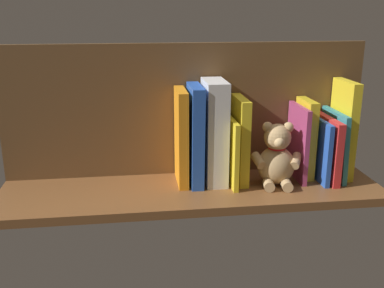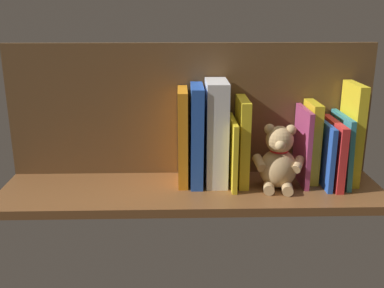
{
  "view_description": "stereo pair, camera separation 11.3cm",
  "coord_description": "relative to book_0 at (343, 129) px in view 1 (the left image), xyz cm",
  "views": [
    {
      "loc": [
        14.24,
        107.38,
        45.11
      ],
      "look_at": [
        0.0,
        0.0,
        11.65
      ],
      "focal_mm": 42.12,
      "sensor_mm": 36.0,
      "label": 1
    },
    {
      "loc": [
        2.96,
        108.28,
        45.11
      ],
      "look_at": [
        0.0,
        0.0,
        11.65
      ],
      "focal_mm": 42.12,
      "sensor_mm": 36.0,
      "label": 2
    }
  ],
  "objects": [
    {
      "name": "book_8",
      "position": [
        40.47,
        0.35,
        -0.16
      ],
      "size": [
        3.31,
        13.28,
        25.88
      ],
      "primitive_type": "cube",
      "rotation": [
        0.0,
        -0.01,
        0.0
      ],
      "color": "blue",
      "rests_on": "ground_plane"
    },
    {
      "name": "teddy_bear",
      "position": [
        19.75,
        4.65,
        -5.72
      ],
      "size": [
        13.43,
        11.72,
        16.74
      ],
      "rotation": [
        0.0,
        0.0,
        -0.15
      ],
      "color": "tan",
      "rests_on": "ground_plane"
    },
    {
      "name": "book_3",
      "position": [
        7.42,
        1.64,
        -4.84
      ],
      "size": [
        1.25,
        15.87,
        16.5
      ],
      "primitive_type": "cube",
      "color": "blue",
      "rests_on": "ground_plane"
    },
    {
      "name": "book_0",
      "position": [
        0.0,
        0.0,
        0.0
      ],
      "size": [
        2.41,
        12.58,
        26.18
      ],
      "primitive_type": "cube",
      "color": "yellow",
      "rests_on": "ground_plane"
    },
    {
      "name": "book_1",
      "position": [
        2.64,
        1.22,
        -3.94
      ],
      "size": [
        1.9,
        15.03,
        18.33
      ],
      "primitive_type": "cube",
      "rotation": [
        0.0,
        0.03,
        0.0
      ],
      "color": "teal",
      "rests_on": "ground_plane"
    },
    {
      "name": "shelf_back_panel",
      "position": [
        41.76,
        -7.44,
        4.81
      ],
      "size": [
        98.09,
        1.5,
        35.8
      ],
      "primitive_type": "cube",
      "color": "brown",
      "rests_on": "ground_plane"
    },
    {
      "name": "book_5",
      "position": [
        12.75,
        0.64,
        -3.12
      ],
      "size": [
        1.24,
        13.85,
        19.94
      ],
      "primitive_type": "cube",
      "color": "#B23F72",
      "rests_on": "ground_plane"
    },
    {
      "name": "book_7",
      "position": [
        31.26,
        1.49,
        -4.38
      ],
      "size": [
        1.23,
        15.56,
        17.42
      ],
      "primitive_type": "cube",
      "color": "yellow",
      "rests_on": "ground_plane"
    },
    {
      "name": "ground_plane",
      "position": [
        41.76,
        3.82,
        -14.19
      ],
      "size": [
        98.09,
        27.01,
        2.2
      ],
      "primitive_type": "cube",
      "color": "brown"
    },
    {
      "name": "book_6",
      "position": [
        28.62,
        0.33,
        -1.85
      ],
      "size": [
        2.47,
        13.25,
        22.48
      ],
      "primitive_type": "cube",
      "color": "yellow",
      "rests_on": "ground_plane"
    },
    {
      "name": "book_9",
      "position": [
        44.04,
        -0.06,
        -0.65
      ],
      "size": [
        2.47,
        12.47,
        24.87
      ],
      "primitive_type": "cube",
      "color": "orange",
      "rests_on": "ground_plane"
    },
    {
      "name": "book_4",
      "position": [
        10.08,
        -0.95,
        -2.52
      ],
      "size": [
        2.52,
        10.68,
        21.14
      ],
      "primitive_type": "cube",
      "color": "yellow",
      "rests_on": "ground_plane"
    },
    {
      "name": "dictionary_thick_white",
      "position": [
        35.4,
        0.17,
        0.42
      ],
      "size": [
        5.48,
        12.73,
        27.02
      ],
      "primitive_type": "cube",
      "color": "white",
      "rests_on": "ground_plane"
    },
    {
      "name": "book_2",
      "position": [
        5.04,
        1.86,
        -4.66
      ],
      "size": [
        1.93,
        16.3,
        16.86
      ],
      "primitive_type": "cube",
      "color": "red",
      "rests_on": "ground_plane"
    }
  ]
}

